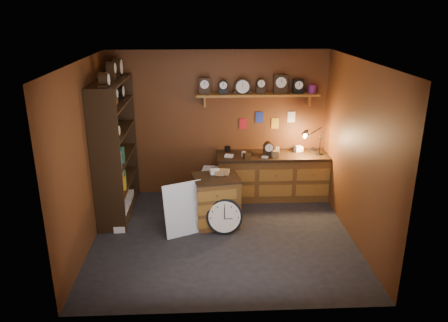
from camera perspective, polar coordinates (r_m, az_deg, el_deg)
floor at (r=6.95m, az=-0.13°, el=-9.80°), size 4.00×4.00×0.00m
room_shell at (r=6.40m, az=0.22°, el=4.26°), size 4.02×3.62×2.71m
shelving_unit at (r=7.51m, az=-14.28°, el=2.25°), size 0.47×1.60×2.58m
workbench at (r=8.18m, az=6.46°, el=-1.62°), size 2.11×0.66×1.36m
low_cabinet at (r=7.14m, az=-0.99°, el=-4.95°), size 0.82×0.73×0.92m
big_round_clock at (r=6.93m, az=0.05°, el=-7.27°), size 0.57×0.18×0.57m
white_panel at (r=7.07m, az=-5.12°, el=-9.34°), size 0.67×0.43×0.86m
mini_fridge at (r=8.08m, az=-0.97°, el=-3.20°), size 0.63×0.65×0.57m
floor_box_a at (r=7.46m, az=-5.68°, el=-6.95°), size 0.35×0.32×0.18m
floor_box_b at (r=7.30m, az=-13.42°, el=-8.39°), size 0.19×0.23×0.11m
floor_box_c at (r=7.62m, az=-1.24°, el=-6.32°), size 0.23×0.19×0.17m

